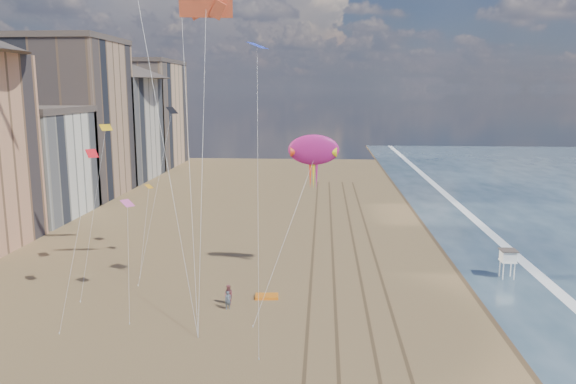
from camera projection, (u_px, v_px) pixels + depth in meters
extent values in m
plane|color=#42301E|center=(474.00, 248.00, 70.26)|extent=(260.00, 260.00, 0.00)
plane|color=white|center=(509.00, 249.00, 70.00)|extent=(260.00, 260.00, 0.00)
cube|color=brown|center=(312.00, 270.00, 61.71)|extent=(0.28, 120.00, 0.01)
cube|color=brown|center=(333.00, 271.00, 61.56)|extent=(0.28, 120.00, 0.01)
cube|color=brown|center=(359.00, 271.00, 61.39)|extent=(0.28, 120.00, 0.01)
cube|color=brown|center=(379.00, 272.00, 61.25)|extent=(0.28, 120.00, 0.01)
cube|color=silver|center=(32.00, 166.00, 86.57)|extent=(14.00, 18.00, 16.00)
cube|color=#473D38|center=(27.00, 110.00, 85.04)|extent=(14.28, 18.36, 1.00)
cube|color=tan|center=(74.00, 120.00, 103.22)|extent=(16.00, 20.00, 28.00)
cube|color=#473D38|center=(69.00, 39.00, 100.60)|extent=(16.32, 20.40, 1.00)
cube|color=#BCB2A3|center=(117.00, 129.00, 123.36)|extent=(15.00, 22.00, 22.00)
cone|color=#473D38|center=(114.00, 68.00, 120.98)|extent=(34.22, 34.22, 4.40)
cube|color=tan|center=(146.00, 115.00, 144.63)|extent=(16.00, 24.00, 26.00)
cube|color=#473D38|center=(143.00, 62.00, 142.19)|extent=(16.32, 24.48, 1.00)
cylinder|color=white|center=(503.00, 272.00, 58.59)|extent=(0.11, 0.11, 1.71)
cylinder|color=white|center=(514.00, 272.00, 58.52)|extent=(0.11, 0.11, 1.71)
cylinder|color=white|center=(500.00, 268.00, 59.71)|extent=(0.11, 0.11, 1.71)
cylinder|color=white|center=(511.00, 269.00, 59.64)|extent=(0.11, 0.11, 1.71)
cube|color=white|center=(508.00, 261.00, 58.93)|extent=(1.52, 1.52, 0.11)
cube|color=white|center=(508.00, 256.00, 58.83)|extent=(1.43, 1.43, 1.05)
cube|color=#473D38|center=(508.00, 250.00, 58.72)|extent=(1.71, 1.71, 0.10)
cube|color=orange|center=(267.00, 296.00, 53.66)|extent=(2.31, 1.57, 0.25)
ellipsoid|color=#A3196E|center=(314.00, 150.00, 57.81)|extent=(4.86, 0.91, 2.89)
cone|color=red|center=(297.00, 152.00, 57.96)|extent=(1.30, 1.09, 1.09)
cone|color=yellow|center=(330.00, 152.00, 57.74)|extent=(1.30, 1.09, 1.09)
cylinder|color=silver|center=(286.00, 235.00, 52.51)|extent=(0.03, 0.03, 19.14)
imported|color=#535E6B|center=(228.00, 300.00, 50.76)|extent=(0.74, 0.67, 1.69)
imported|color=#944B51|center=(229.00, 295.00, 51.76)|extent=(1.17, 1.14, 1.90)
cube|color=#E65733|center=(206.00, 8.00, 50.27)|extent=(4.84, 1.61, 1.65)
plane|color=black|center=(172.00, 110.00, 62.15)|extent=(1.61, 1.64, 0.73)
plane|color=gold|center=(106.00, 127.00, 56.17)|extent=(1.90, 1.86, 0.57)
plane|color=orange|center=(149.00, 186.00, 64.28)|extent=(1.20, 1.22, 0.40)
plane|color=blue|center=(257.00, 45.00, 46.26)|extent=(2.15, 2.20, 0.59)
plane|color=red|center=(92.00, 153.00, 49.07)|extent=(1.54, 1.50, 0.66)
plane|color=#DC55A2|center=(127.00, 203.00, 51.99)|extent=(1.61, 1.64, 0.53)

